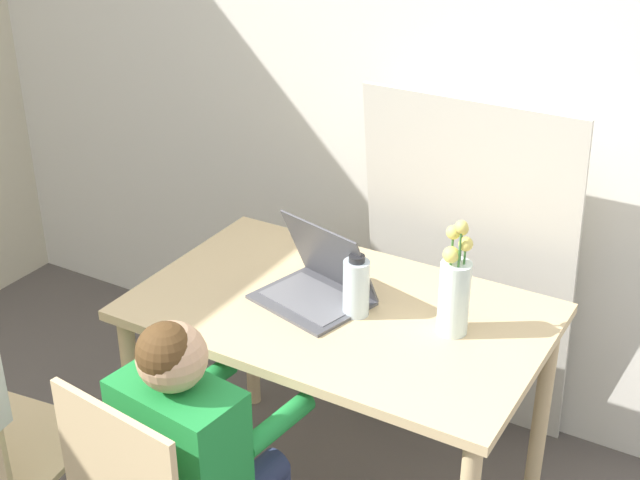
{
  "coord_description": "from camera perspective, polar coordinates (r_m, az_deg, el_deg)",
  "views": [
    {
      "loc": [
        0.89,
        -0.45,
        2.08
      ],
      "look_at": [
        -0.26,
        1.52,
        0.92
      ],
      "focal_mm": 50.0,
      "sensor_mm": 36.0,
      "label": 1
    }
  ],
  "objects": [
    {
      "name": "water_bottle",
      "position": [
        2.51,
        2.33,
        -3.01
      ],
      "size": [
        0.08,
        0.08,
        0.19
      ],
      "color": "silver",
      "rests_on": "dining_table"
    },
    {
      "name": "flower_vase",
      "position": [
        2.43,
        8.61,
        -3.11
      ],
      "size": [
        0.09,
        0.09,
        0.35
      ],
      "color": "silver",
      "rests_on": "dining_table"
    },
    {
      "name": "laptop",
      "position": [
        2.6,
        -0.07,
        -2.68
      ],
      "size": [
        0.36,
        0.32,
        0.24
      ],
      "rotation": [
        0.0,
        0.0,
        -0.26
      ],
      "color": "#4C4C51",
      "rests_on": "dining_table"
    },
    {
      "name": "dining_table",
      "position": [
        2.63,
        1.25,
        -6.12
      ],
      "size": [
        1.18,
        0.73,
        0.74
      ],
      "color": "#D6B784",
      "rests_on": "ground_plane"
    },
    {
      "name": "cardboard_panel",
      "position": [
        3.05,
        9.39,
        -1.95
      ],
      "size": [
        0.73,
        0.19,
        1.25
      ],
      "color": "silver",
      "rests_on": "ground_plane"
    },
    {
      "name": "wall_back",
      "position": [
        2.94,
        11.52,
        9.96
      ],
      "size": [
        6.4,
        0.05,
        2.5
      ],
      "color": "white",
      "rests_on": "ground_plane"
    },
    {
      "name": "person_seated",
      "position": [
        2.29,
        -7.96,
        -12.87
      ],
      "size": [
        0.37,
        0.45,
        1.01
      ],
      "rotation": [
        0.0,
        0.0,
        3.03
      ],
      "color": "#1E8438",
      "rests_on": "ground_plane"
    }
  ]
}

